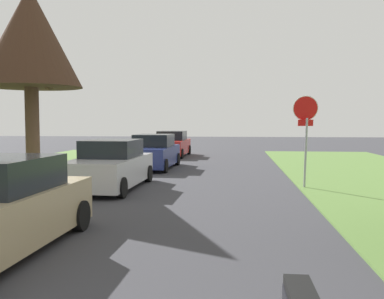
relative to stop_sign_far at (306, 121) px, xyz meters
The scene contains 5 objects.
stop_sign_far is the anchor object (origin of this frame).
street_tree_left_mid_b 9.48m from the stop_sign_far, behind, with size 3.37×3.37×6.64m.
parked_sedan_silver 6.45m from the stop_sign_far, behind, with size 2.03×4.44×1.57m.
parked_sedan_navy 8.25m from the stop_sign_far, 138.03° to the left, with size 2.03×4.44×1.57m.
parked_sedan_red 13.94m from the stop_sign_far, 116.76° to the left, with size 2.03×4.44×1.57m.
Camera 1 is at (1.60, -0.80, 2.17)m, focal length 39.89 mm.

